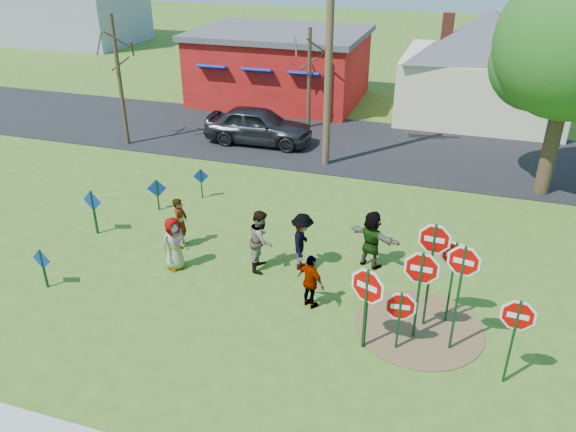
# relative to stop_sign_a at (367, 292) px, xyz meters

# --- Properties ---
(ground) EXTENTS (120.00, 120.00, 0.00)m
(ground) POSITION_rel_stop_sign_a_xyz_m (-3.31, 2.13, -1.56)
(ground) COLOR #36621C
(ground) RESTS_ON ground
(road) EXTENTS (120.00, 7.50, 0.04)m
(road) POSITION_rel_stop_sign_a_xyz_m (-3.31, 13.63, -1.54)
(road) COLOR black
(road) RESTS_ON ground
(dirt_patch) EXTENTS (3.20, 3.20, 0.03)m
(dirt_patch) POSITION_rel_stop_sign_a_xyz_m (1.19, 1.13, -1.55)
(dirt_patch) COLOR brown
(dirt_patch) RESTS_ON ground
(red_building) EXTENTS (9.40, 7.69, 3.90)m
(red_building) POSITION_rel_stop_sign_a_xyz_m (-8.81, 20.13, 0.40)
(red_building) COLOR maroon
(red_building) RESTS_ON ground
(cream_house) EXTENTS (9.40, 9.40, 6.50)m
(cream_house) POSITION_rel_stop_sign_a_xyz_m (2.19, 20.13, 1.36)
(cream_house) COLOR beige
(cream_house) RESTS_ON ground
(stop_sign_a) EXTENTS (1.10, 0.47, 2.32)m
(stop_sign_a) POSITION_rel_stop_sign_a_xyz_m (0.00, 0.00, 0.00)
(stop_sign_a) COLOR #113E1C
(stop_sign_a) RESTS_ON ground
(stop_sign_b) EXTENTS (1.04, 0.09, 3.00)m
(stop_sign_b) POSITION_rel_stop_sign_a_xyz_m (1.28, 1.28, 0.63)
(stop_sign_b) COLOR #113E1C
(stop_sign_b) RESTS_ON ground
(stop_sign_c) EXTENTS (0.99, 0.20, 2.94)m
(stop_sign_c) POSITION_rel_stop_sign_a_xyz_m (1.97, 0.55, 0.52)
(stop_sign_c) COLOR #113E1C
(stop_sign_c) RESTS_ON ground
(stop_sign_d) EXTENTS (0.95, 0.14, 2.43)m
(stop_sign_d) POSITION_rel_stop_sign_a_xyz_m (1.81, 1.61, 0.19)
(stop_sign_d) COLOR #113E1C
(stop_sign_d) RESTS_ON ground
(stop_sign_e) EXTENTS (0.99, 0.14, 1.72)m
(stop_sign_e) POSITION_rel_stop_sign_a_xyz_m (0.76, 0.18, -0.44)
(stop_sign_e) COLOR #113E1C
(stop_sign_e) RESTS_ON ground
(stop_sign_f) EXTENTS (0.98, 0.09, 2.28)m
(stop_sign_f) POSITION_rel_stop_sign_a_xyz_m (3.17, -0.19, 0.06)
(stop_sign_f) COLOR #113E1C
(stop_sign_f) RESTS_ON ground
(stop_sign_g) EXTENTS (1.12, 0.08, 2.53)m
(stop_sign_g) POSITION_rel_stop_sign_a_xyz_m (1.10, 0.74, 0.19)
(stop_sign_g) COLOR #113E1C
(stop_sign_g) RESTS_ON ground
(blue_diamond_a) EXTENTS (0.62, 0.08, 1.21)m
(blue_diamond_a) POSITION_rel_stop_sign_a_xyz_m (-8.86, -0.22, -0.82)
(blue_diamond_a) COLOR #113E1C
(blue_diamond_a) RESTS_ON ground
(blue_diamond_b) EXTENTS (0.71, 0.11, 1.53)m
(blue_diamond_b) POSITION_rel_stop_sign_a_xyz_m (-9.37, 2.87, -0.61)
(blue_diamond_b) COLOR #113E1C
(blue_diamond_b) RESTS_ON ground
(blue_diamond_c) EXTENTS (0.63, 0.28, 1.17)m
(blue_diamond_c) POSITION_rel_stop_sign_a_xyz_m (-8.31, 5.02, -0.85)
(blue_diamond_c) COLOR #113E1C
(blue_diamond_c) RESTS_ON ground
(blue_diamond_d) EXTENTS (0.54, 0.20, 1.16)m
(blue_diamond_d) POSITION_rel_stop_sign_a_xyz_m (-7.27, 6.38, -0.84)
(blue_diamond_d) COLOR #113E1C
(blue_diamond_d) RESTS_ON ground
(person_a) EXTENTS (0.86, 0.95, 1.63)m
(person_a) POSITION_rel_stop_sign_a_xyz_m (-5.91, 1.78, -0.75)
(person_a) COLOR #3A528A
(person_a) RESTS_ON ground
(person_b) EXTENTS (0.44, 0.63, 1.64)m
(person_b) POSITION_rel_stop_sign_a_xyz_m (-6.33, 2.98, -0.74)
(person_b) COLOR #266750
(person_b) RESTS_ON ground
(person_c) EXTENTS (0.83, 1.00, 1.85)m
(person_c) POSITION_rel_stop_sign_a_xyz_m (-3.52, 2.57, -0.64)
(person_c) COLOR brown
(person_c) RESTS_ON ground
(person_d) EXTENTS (0.81, 1.22, 1.75)m
(person_d) POSITION_rel_stop_sign_a_xyz_m (-2.39, 2.90, -0.68)
(person_d) COLOR #323338
(person_d) RESTS_ON ground
(person_e) EXTENTS (0.97, 0.77, 1.53)m
(person_e) POSITION_rel_stop_sign_a_xyz_m (-1.64, 1.17, -0.79)
(person_e) COLOR #412B54
(person_e) RESTS_ON ground
(person_f) EXTENTS (1.72, 1.10, 1.77)m
(person_f) POSITION_rel_stop_sign_a_xyz_m (-0.51, 3.65, -0.68)
(person_f) COLOR #1D5033
(person_f) RESTS_ON ground
(suv) EXTENTS (4.97, 2.10, 1.68)m
(suv) POSITION_rel_stop_sign_a_xyz_m (-7.35, 12.57, -0.68)
(suv) COLOR #2F2E34
(suv) RESTS_ON road
(utility_pole) EXTENTS (2.35, 0.46, 9.65)m
(utility_pole) POSITION_rel_stop_sign_a_xyz_m (-3.76, 11.01, 3.51)
(utility_pole) COLOR #4C3823
(utility_pole) RESTS_ON ground
(leafy_tree) EXTENTS (5.70, 5.20, 8.11)m
(leafy_tree) POSITION_rel_stop_sign_a_xyz_m (4.83, 10.71, 3.66)
(leafy_tree) COLOR #382819
(leafy_tree) RESTS_ON ground
(bare_tree_west) EXTENTS (1.80, 1.80, 5.77)m
(bare_tree_west) POSITION_rel_stop_sign_a_xyz_m (-13.08, 10.63, 2.17)
(bare_tree_west) COLOR #382819
(bare_tree_west) RESTS_ON ground
(bare_tree_east) EXTENTS (1.80, 1.80, 4.84)m
(bare_tree_east) POSITION_rel_stop_sign_a_xyz_m (-5.82, 15.56, 1.57)
(bare_tree_east) COLOR #382819
(bare_tree_east) RESTS_ON ground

